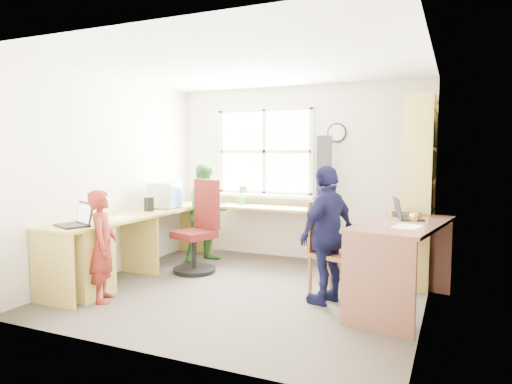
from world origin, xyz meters
TOP-DOWN VIEW (x-y plane):
  - room at (0.01, 0.10)m, footprint 3.64×3.44m
  - l_desk at (-1.31, -0.28)m, footprint 2.38×2.95m
  - right_desk at (1.59, 0.09)m, footprint 0.91×1.54m
  - bookshelf at (1.65, 1.19)m, footprint 0.30×1.02m
  - swivel_chair at (-0.89, 0.50)m, footprint 0.68×0.68m
  - wooden_chair at (0.89, 0.08)m, footprint 0.55×0.55m
  - crt_monitor at (-1.50, 0.65)m, footprint 0.37×0.34m
  - laptop_left at (-1.45, -0.93)m, footprint 0.43×0.40m
  - laptop_right at (1.58, 0.31)m, footprint 0.33×0.37m
  - speaker_a at (-1.49, 0.29)m, footprint 0.11×0.11m
  - speaker_b at (-1.45, 0.85)m, footprint 0.09×0.09m
  - cd_tower at (0.44, 1.48)m, footprint 0.22×0.21m
  - game_box at (1.55, 0.61)m, footprint 0.34×0.34m
  - paper_a at (-1.44, -0.32)m, footprint 0.23×0.33m
  - paper_b at (1.65, -0.17)m, footprint 0.26×0.33m
  - potted_plant at (-0.74, 1.44)m, footprint 0.16×0.13m
  - person_red at (-1.17, -0.88)m, footprint 0.44×0.49m
  - person_green at (-1.06, 1.01)m, footprint 0.76×0.81m
  - person_navy at (0.89, -0.03)m, footprint 0.59×0.87m

SIDE VIEW (x-z plane):
  - l_desk at x=-1.31m, z-range 0.08..0.83m
  - swivel_chair at x=-0.89m, z-range -0.08..1.07m
  - wooden_chair at x=0.89m, z-range 0.04..1.05m
  - person_red at x=-1.17m, z-range 0.00..1.12m
  - right_desk at x=1.59m, z-range 0.19..1.02m
  - person_green at x=-1.06m, z-range 0.00..1.33m
  - person_navy at x=0.89m, z-range 0.00..1.37m
  - paper_a at x=-1.44m, z-range 0.75..0.75m
  - laptop_left at x=-1.45m, z-range 0.69..0.92m
  - paper_b at x=1.65m, z-range 0.83..0.84m
  - speaker_a at x=-1.49m, z-range 0.75..0.92m
  - speaker_b at x=-1.45m, z-range 0.75..0.93m
  - game_box at x=1.55m, z-range 0.83..0.89m
  - laptop_right at x=1.58m, z-range 0.78..0.99m
  - potted_plant at x=-0.74m, z-range 0.75..1.02m
  - crt_monitor at x=-1.50m, z-range 0.75..1.09m
  - bookshelf at x=1.65m, z-range -0.05..2.05m
  - room at x=0.01m, z-range 0.00..2.44m
  - cd_tower at x=0.44m, z-range 0.75..1.71m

